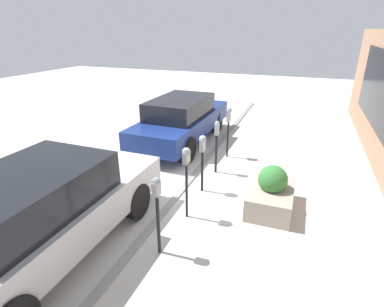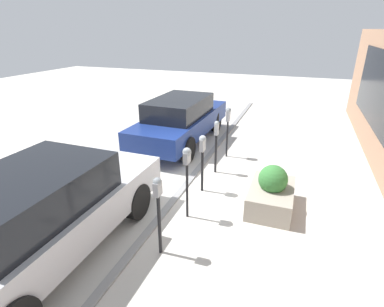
{
  "view_description": "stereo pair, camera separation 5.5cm",
  "coord_description": "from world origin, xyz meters",
  "px_view_note": "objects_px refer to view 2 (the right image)",
  "views": [
    {
      "loc": [
        -5.96,
        -2.37,
        3.59
      ],
      "look_at": [
        0.0,
        -0.12,
        0.93
      ],
      "focal_mm": 28.0,
      "sensor_mm": 36.0,
      "label": 1
    },
    {
      "loc": [
        -5.98,
        -2.31,
        3.59
      ],
      "look_at": [
        0.0,
        -0.12,
        0.93
      ],
      "focal_mm": 28.0,
      "sensor_mm": 36.0,
      "label": 2
    }
  ],
  "objects_px": {
    "parking_meter_farthest": "(228,120)",
    "parked_car_front": "(41,213)",
    "parking_meter_fourth": "(216,138)",
    "parking_meter_nearest": "(158,201)",
    "parking_meter_middle": "(203,151)",
    "planter_box": "(271,193)",
    "parked_car_middle": "(181,119)",
    "parking_meter_second": "(187,164)"
  },
  "relations": [
    {
      "from": "parking_meter_farthest",
      "to": "parked_car_front",
      "type": "distance_m",
      "value": 5.55
    },
    {
      "from": "parking_meter_fourth",
      "to": "parking_meter_nearest",
      "type": "bearing_deg",
      "value": 179.7
    },
    {
      "from": "parking_meter_middle",
      "to": "parking_meter_farthest",
      "type": "distance_m",
      "value": 2.24
    },
    {
      "from": "parking_meter_farthest",
      "to": "planter_box",
      "type": "xyz_separation_m",
      "value": [
        -2.44,
        -1.58,
        -0.79
      ]
    },
    {
      "from": "parking_meter_middle",
      "to": "parked_car_middle",
      "type": "xyz_separation_m",
      "value": [
        2.91,
        1.71,
        -0.21
      ]
    },
    {
      "from": "parking_meter_nearest",
      "to": "planter_box",
      "type": "relative_size",
      "value": 1.02
    },
    {
      "from": "parking_meter_nearest",
      "to": "parked_car_middle",
      "type": "distance_m",
      "value": 5.48
    },
    {
      "from": "parking_meter_fourth",
      "to": "parked_car_middle",
      "type": "height_order",
      "value": "parked_car_middle"
    },
    {
      "from": "parked_car_front",
      "to": "parked_car_middle",
      "type": "xyz_separation_m",
      "value": [
        5.92,
        -0.04,
        -0.03
      ]
    },
    {
      "from": "parking_meter_second",
      "to": "parking_meter_middle",
      "type": "distance_m",
      "value": 1.14
    },
    {
      "from": "parking_meter_nearest",
      "to": "parking_meter_farthest",
      "type": "bearing_deg",
      "value": -0.45
    },
    {
      "from": "parking_meter_middle",
      "to": "parking_meter_fourth",
      "type": "xyz_separation_m",
      "value": [
        1.07,
        -0.02,
        -0.06
      ]
    },
    {
      "from": "parking_meter_second",
      "to": "planter_box",
      "type": "distance_m",
      "value": 2.0
    },
    {
      "from": "parking_meter_second",
      "to": "parked_car_middle",
      "type": "xyz_separation_m",
      "value": [
        4.03,
        1.76,
        -0.37
      ]
    },
    {
      "from": "parking_meter_farthest",
      "to": "planter_box",
      "type": "relative_size",
      "value": 1.06
    },
    {
      "from": "planter_box",
      "to": "parking_meter_farthest",
      "type": "bearing_deg",
      "value": 32.97
    },
    {
      "from": "parking_meter_second",
      "to": "parked_car_front",
      "type": "distance_m",
      "value": 2.63
    },
    {
      "from": "parking_meter_farthest",
      "to": "parked_car_middle",
      "type": "distance_m",
      "value": 1.9
    },
    {
      "from": "parking_meter_second",
      "to": "parking_meter_middle",
      "type": "xyz_separation_m",
      "value": [
        1.13,
        0.05,
        -0.15
      ]
    },
    {
      "from": "parking_meter_nearest",
      "to": "parking_meter_middle",
      "type": "relative_size",
      "value": 1.04
    },
    {
      "from": "parking_meter_nearest",
      "to": "parked_car_front",
      "type": "distance_m",
      "value": 1.9
    },
    {
      "from": "parking_meter_farthest",
      "to": "planter_box",
      "type": "bearing_deg",
      "value": -147.03
    },
    {
      "from": "parking_meter_middle",
      "to": "parking_meter_second",
      "type": "bearing_deg",
      "value": -177.23
    },
    {
      "from": "parking_meter_middle",
      "to": "planter_box",
      "type": "relative_size",
      "value": 0.98
    },
    {
      "from": "parked_car_front",
      "to": "parking_meter_middle",
      "type": "bearing_deg",
      "value": -29.49
    },
    {
      "from": "parking_meter_fourth",
      "to": "planter_box",
      "type": "relative_size",
      "value": 1.01
    },
    {
      "from": "parking_meter_nearest",
      "to": "parking_meter_second",
      "type": "height_order",
      "value": "parking_meter_second"
    },
    {
      "from": "parking_meter_fourth",
      "to": "parked_car_front",
      "type": "bearing_deg",
      "value": 156.62
    },
    {
      "from": "parking_meter_second",
      "to": "parking_meter_farthest",
      "type": "distance_m",
      "value": 3.36
    },
    {
      "from": "parking_meter_nearest",
      "to": "parking_meter_farthest",
      "type": "distance_m",
      "value": 4.52
    },
    {
      "from": "parking_meter_nearest",
      "to": "parking_meter_second",
      "type": "relative_size",
      "value": 0.95
    },
    {
      "from": "parking_meter_nearest",
      "to": "planter_box",
      "type": "bearing_deg",
      "value": -37.74
    },
    {
      "from": "parked_car_front",
      "to": "parking_meter_fourth",
      "type": "bearing_deg",
      "value": -22.8
    },
    {
      "from": "planter_box",
      "to": "parking_meter_middle",
      "type": "bearing_deg",
      "value": 82.9
    },
    {
      "from": "parking_meter_middle",
      "to": "parking_meter_farthest",
      "type": "xyz_separation_m",
      "value": [
        2.23,
        -0.04,
        0.12
      ]
    },
    {
      "from": "parking_meter_fourth",
      "to": "parking_meter_farthest",
      "type": "bearing_deg",
      "value": -0.88
    },
    {
      "from": "parking_meter_second",
      "to": "parked_car_front",
      "type": "bearing_deg",
      "value": 136.36
    },
    {
      "from": "parking_meter_nearest",
      "to": "parking_meter_fourth",
      "type": "relative_size",
      "value": 1.01
    },
    {
      "from": "parking_meter_nearest",
      "to": "parked_car_middle",
      "type": "relative_size",
      "value": 0.3
    },
    {
      "from": "parking_meter_second",
      "to": "parked_car_middle",
      "type": "bearing_deg",
      "value": 23.59
    },
    {
      "from": "parking_meter_farthest",
      "to": "planter_box",
      "type": "distance_m",
      "value": 3.01
    },
    {
      "from": "parking_meter_middle",
      "to": "parked_car_middle",
      "type": "bearing_deg",
      "value": 30.41
    }
  ]
}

